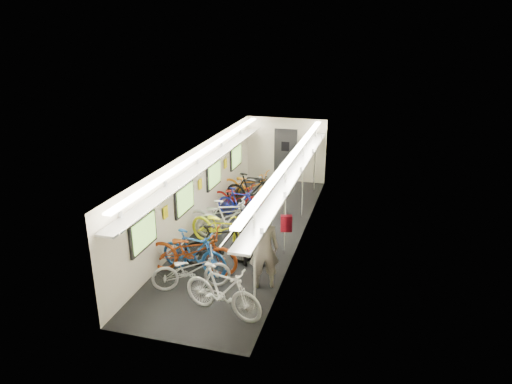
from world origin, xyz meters
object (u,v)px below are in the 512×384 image
Objects in this scene: passenger_near at (264,249)px; backpack at (286,223)px; bicycle_1 at (194,252)px; passenger_mid at (251,233)px; bicycle_0 at (191,270)px.

passenger_near is 0.86m from backpack.
backpack is at bearing -63.81° from bicycle_1.
bicycle_1 is 1.08× the size of passenger_mid.
passenger_near is at bearing -83.89° from bicycle_1.
bicycle_0 is 0.97× the size of bicycle_1.
bicycle_1 is 1.43m from passenger_mid.
bicycle_1 is (-0.21, 0.66, 0.08)m from bicycle_0.
passenger_mid reaches higher than bicycle_0.
bicycle_0 is 0.94× the size of passenger_near.
passenger_mid is at bearing -80.32° from passenger_near.
bicycle_1 is 1.78m from passenger_near.
backpack is (0.90, -0.20, 0.45)m from passenger_mid.
passenger_mid is 4.37× the size of backpack.
bicycle_0 is 2.38m from backpack.
backpack is (1.87, 1.22, 0.82)m from bicycle_0.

